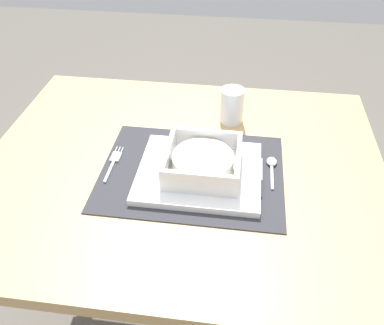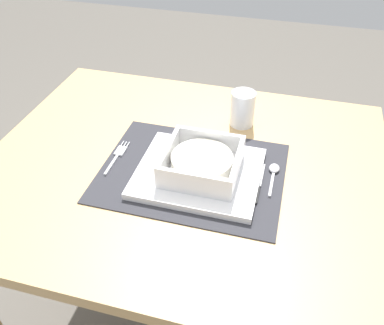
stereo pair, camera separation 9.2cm
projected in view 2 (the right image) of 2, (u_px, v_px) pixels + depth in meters
name	position (u px, v px, depth m)	size (l,w,h in m)	color
ground_plane	(186.00, 321.00, 1.42)	(6.00, 6.00, 0.00)	#59544C
dining_table	(184.00, 194.00, 1.03)	(0.95, 0.78, 0.72)	tan
placemat	(192.00, 172.00, 0.94)	(0.42, 0.32, 0.00)	#2D2D33
serving_plate	(199.00, 173.00, 0.92)	(0.28, 0.24, 0.02)	white
porridge_bowl	(202.00, 163.00, 0.90)	(0.17, 0.17, 0.06)	white
fork	(118.00, 155.00, 0.98)	(0.02, 0.13, 0.00)	silver
spoon	(274.00, 171.00, 0.93)	(0.02, 0.11, 0.01)	silver
butter_knife	(258.00, 186.00, 0.89)	(0.01, 0.13, 0.01)	black
bread_knife	(249.00, 178.00, 0.91)	(0.01, 0.14, 0.01)	#59331E
drinking_glass	(242.00, 110.00, 1.07)	(0.06, 0.06, 0.09)	white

